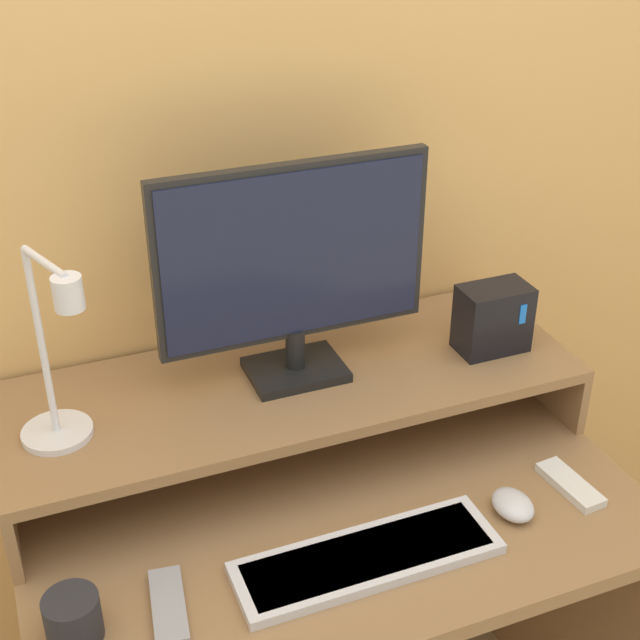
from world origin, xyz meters
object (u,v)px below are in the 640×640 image
Objects in this scene: desk_lamp at (57,374)px; router_dock at (493,318)px; monitor at (294,265)px; mouse at (513,505)px; remote_secondary at (570,485)px; remote_control at (169,606)px; keyboard at (369,557)px; mug at (73,618)px.

desk_lamp is 2.60× the size of router_dock.
mouse is (0.27, -0.34, -0.35)m from monitor.
mouse is 0.62× the size of remote_secondary.
desk_lamp is 0.81m from router_dock.
keyboard is at bearing -3.59° from remote_control.
remote_control is 0.14m from mug.
remote_secondary is 0.87m from mug.
remote_secondary is at bearing -17.35° from desk_lamp.
mouse reaches higher than keyboard.
router_dock reaches higher than remote_secondary.
mug is (-0.73, 0.01, 0.02)m from mouse.
monitor is 3.67× the size of router_dock.
remote_secondary is (0.13, 0.02, -0.01)m from mouse.
monitor is at bearing 128.03° from mouse.
remote_secondary is (0.41, 0.03, -0.00)m from keyboard.
router_dock is at bearing 93.58° from remote_secondary.
desk_lamp is (-0.42, -0.07, -0.08)m from monitor.
remote_control is (0.09, -0.27, -0.28)m from desk_lamp.
remote_control is (-0.71, -0.28, -0.20)m from router_dock.
desk_lamp is at bearing 80.00° from mug.
router_dock is 0.34m from remote_secondary.
router_dock reaches higher than remote_control.
monitor is 0.63m from remote_secondary.
desk_lamp reaches higher than mouse.
mug is at bearing 179.41° from mouse.
mug is (-0.87, -0.01, 0.03)m from remote_secondary.
keyboard is 3.12× the size of remote_secondary.
monitor reaches higher than remote_control.
remote_control is (-0.60, 0.01, -0.01)m from mouse.
monitor is at bearing 9.29° from desk_lamp.
keyboard is at bearing -142.40° from router_dock.
desk_lamp is at bearing -179.02° from router_dock.
keyboard is (-0.39, -0.30, -0.20)m from router_dock.
monitor is 0.59m from remote_control.
monitor is 1.13× the size of keyboard.
router_dock is 0.31× the size of keyboard.
remote_control is at bearing -0.58° from mug.
router_dock is at bearing -8.20° from monitor.
desk_lamp is 0.37m from mug.
mug reaches higher than remote_secondary.
remote_control is 0.73m from remote_secondary.
mouse is 0.13m from remote_secondary.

